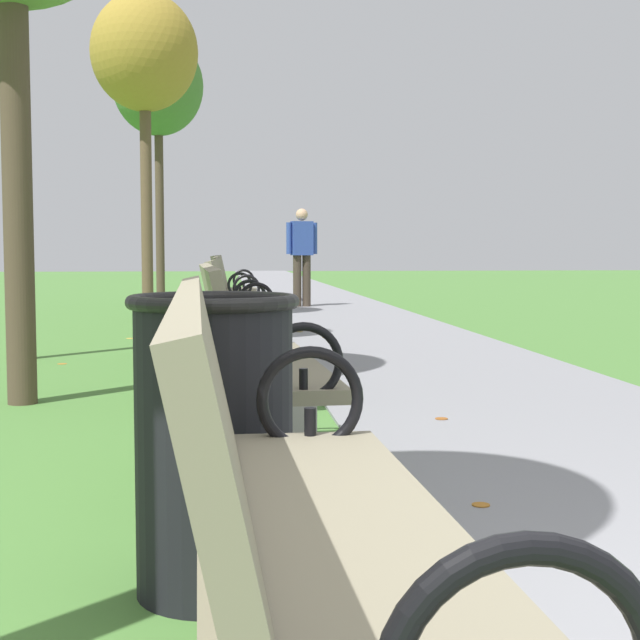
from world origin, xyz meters
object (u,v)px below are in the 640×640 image
at_px(park_bench_4, 235,303).
at_px(park_bench_5, 232,291).
at_px(park_bench_2, 252,366).
at_px(tree_4, 144,55).
at_px(tree_5, 158,88).
at_px(trash_bin, 214,443).
at_px(park_bench_3, 241,323).
at_px(park_bench_1, 298,537).
at_px(pedestrian_walking, 302,252).

relative_size(park_bench_4, park_bench_5, 0.99).
distance_m(park_bench_2, park_bench_5, 6.81).
height_order(tree_4, tree_5, tree_5).
bearing_deg(trash_bin, park_bench_3, 87.57).
xyz_separation_m(park_bench_3, park_bench_4, (-0.00, 2.19, 0.00)).
relative_size(park_bench_1, park_bench_5, 0.99).
xyz_separation_m(tree_4, tree_5, (-0.01, 2.91, 0.07)).
bearing_deg(tree_5, pedestrian_walking, -6.11).
bearing_deg(park_bench_5, pedestrian_walking, 75.44).
height_order(park_bench_5, pedestrian_walking, pedestrian_walking).
distance_m(park_bench_4, pedestrian_walking, 7.15).
bearing_deg(park_bench_3, tree_4, 99.59).
distance_m(park_bench_2, tree_4, 9.40).
relative_size(park_bench_4, tree_5, 0.36).
distance_m(park_bench_1, tree_4, 11.56).
bearing_deg(park_bench_3, park_bench_4, 90.00).
height_order(tree_5, pedestrian_walking, tree_5).
relative_size(tree_5, pedestrian_walking, 2.74).
bearing_deg(park_bench_2, tree_5, 95.47).
relative_size(park_bench_1, tree_5, 0.36).
bearing_deg(tree_4, park_bench_1, -84.29).
distance_m(park_bench_1, pedestrian_walking, 13.82).
height_order(park_bench_2, park_bench_4, same).
bearing_deg(tree_4, park_bench_5, -61.07).
xyz_separation_m(park_bench_5, tree_5, (-1.12, 4.91, 3.12)).
xyz_separation_m(park_bench_2, pedestrian_walking, (1.21, 11.48, 0.44)).
relative_size(tree_4, tree_5, 0.98).
bearing_deg(park_bench_3, park_bench_1, -90.00).
bearing_deg(trash_bin, tree_4, 95.47).
xyz_separation_m(park_bench_1, pedestrian_walking, (1.21, 13.76, 0.44)).
bearing_deg(tree_5, park_bench_1, -85.41).
xyz_separation_m(park_bench_1, tree_5, (-1.12, 14.01, 3.12)).
height_order(park_bench_1, park_bench_3, same).
height_order(park_bench_4, trash_bin, park_bench_4).
xyz_separation_m(park_bench_5, pedestrian_walking, (1.21, 4.66, 0.44)).
height_order(park_bench_2, park_bench_3, same).
xyz_separation_m(park_bench_1, trash_bin, (-0.15, 1.06, -0.06)).
height_order(park_bench_5, tree_4, tree_4).
bearing_deg(pedestrian_walking, park_bench_2, -96.02).
height_order(park_bench_1, park_bench_2, same).
bearing_deg(tree_5, park_bench_3, -83.24).
bearing_deg(tree_5, park_bench_5, -77.12).
xyz_separation_m(park_bench_1, park_bench_3, (0.00, 4.53, 0.00)).
distance_m(pedestrian_walking, trash_bin, 12.78).
xyz_separation_m(tree_4, pedestrian_walking, (2.32, 2.66, -2.60)).
bearing_deg(trash_bin, park_bench_5, 88.95).
distance_m(park_bench_4, tree_5, 8.00).
xyz_separation_m(park_bench_2, park_bench_4, (-0.00, 4.44, 0.00)).
xyz_separation_m(park_bench_4, pedestrian_walking, (1.21, 7.03, 0.44)).
distance_m(park_bench_3, park_bench_4, 2.19).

